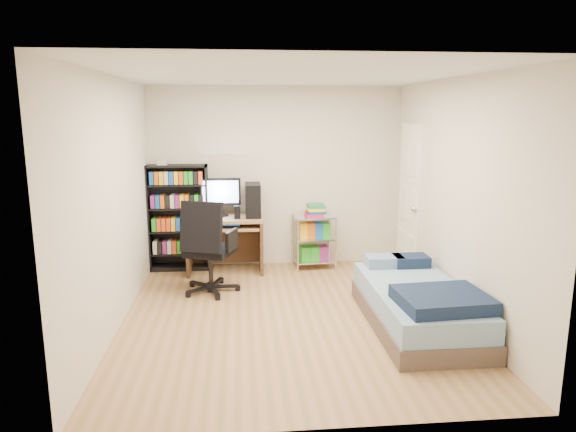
{
  "coord_description": "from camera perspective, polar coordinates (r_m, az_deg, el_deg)",
  "views": [
    {
      "loc": [
        -0.5,
        -5.13,
        2.14
      ],
      "look_at": [
        0.02,
        0.4,
        1.02
      ],
      "focal_mm": 32.0,
      "sensor_mm": 36.0,
      "label": 1
    }
  ],
  "objects": [
    {
      "name": "computer_desk",
      "position": [
        6.99,
        -6.21,
        -0.62
      ],
      "size": [
        1.01,
        0.59,
        1.27
      ],
      "color": "#A27B53",
      "rests_on": "room"
    },
    {
      "name": "room",
      "position": [
        5.23,
        0.21,
        1.65
      ],
      "size": [
        3.58,
        4.08,
        2.58
      ],
      "color": "#A87A54",
      "rests_on": "ground"
    },
    {
      "name": "wire_cart",
      "position": [
        7.12,
        2.92,
        -1.13
      ],
      "size": [
        0.59,
        0.45,
        0.9
      ],
      "rotation": [
        0.0,
        0.0,
        0.09
      ],
      "color": "silver",
      "rests_on": "room"
    },
    {
      "name": "media_shelf",
      "position": [
        7.16,
        -12.07,
        -0.05
      ],
      "size": [
        0.82,
        0.27,
        1.51
      ],
      "color": "black",
      "rests_on": "room"
    },
    {
      "name": "bed",
      "position": [
        5.42,
        14.25,
        -9.5
      ],
      "size": [
        0.93,
        1.87,
        0.53
      ],
      "color": "brown",
      "rests_on": "room"
    },
    {
      "name": "door",
      "position": [
        6.95,
        13.41,
        1.68
      ],
      "size": [
        0.12,
        0.8,
        2.0
      ],
      "color": "white",
      "rests_on": "room"
    },
    {
      "name": "office_chair",
      "position": [
        6.23,
        -8.77,
        -5.24
      ],
      "size": [
        0.87,
        0.87,
        1.15
      ],
      "rotation": [
        0.0,
        0.0,
        -0.35
      ],
      "color": "black",
      "rests_on": "room"
    }
  ]
}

